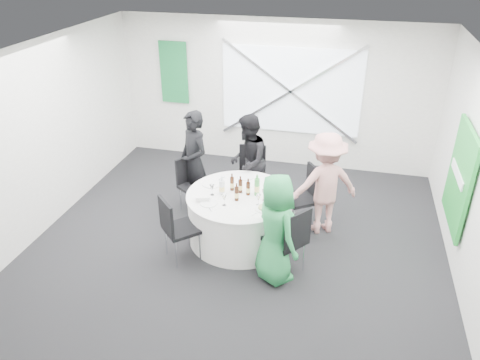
% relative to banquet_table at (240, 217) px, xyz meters
% --- Properties ---
extents(floor, '(6.00, 6.00, 0.00)m').
position_rel_banquet_table_xyz_m(floor, '(0.00, -0.20, -0.38)').
color(floor, black).
rests_on(floor, ground).
extents(ceiling, '(6.00, 6.00, 0.00)m').
position_rel_banquet_table_xyz_m(ceiling, '(0.00, -0.20, 2.42)').
color(ceiling, white).
rests_on(ceiling, wall_back).
extents(wall_back, '(6.00, 0.00, 6.00)m').
position_rel_banquet_table_xyz_m(wall_back, '(0.00, 2.80, 1.02)').
color(wall_back, silver).
rests_on(wall_back, floor).
extents(wall_front, '(6.00, 0.00, 6.00)m').
position_rel_banquet_table_xyz_m(wall_front, '(0.00, -3.20, 1.02)').
color(wall_front, silver).
rests_on(wall_front, floor).
extents(wall_left, '(0.00, 6.00, 6.00)m').
position_rel_banquet_table_xyz_m(wall_left, '(-3.00, -0.20, 1.02)').
color(wall_left, silver).
rests_on(wall_left, floor).
extents(wall_right, '(0.00, 6.00, 6.00)m').
position_rel_banquet_table_xyz_m(wall_right, '(3.00, -0.20, 1.02)').
color(wall_right, silver).
rests_on(wall_right, floor).
extents(window_panel, '(2.60, 0.03, 1.60)m').
position_rel_banquet_table_xyz_m(window_panel, '(0.30, 2.76, 1.12)').
color(window_panel, white).
rests_on(window_panel, wall_back).
extents(window_brace_a, '(2.63, 0.05, 1.84)m').
position_rel_banquet_table_xyz_m(window_brace_a, '(0.30, 2.72, 1.12)').
color(window_brace_a, silver).
rests_on(window_brace_a, window_panel).
extents(window_brace_b, '(2.63, 0.05, 1.84)m').
position_rel_banquet_table_xyz_m(window_brace_b, '(0.30, 2.72, 1.12)').
color(window_brace_b, silver).
rests_on(window_brace_b, window_panel).
extents(green_banner, '(0.55, 0.04, 1.20)m').
position_rel_banquet_table_xyz_m(green_banner, '(-2.00, 2.75, 1.32)').
color(green_banner, '#146733').
rests_on(green_banner, wall_back).
extents(green_sign, '(0.05, 1.20, 1.40)m').
position_rel_banquet_table_xyz_m(green_sign, '(2.94, 0.40, 0.82)').
color(green_sign, green).
rests_on(green_sign, wall_right).
extents(banquet_table, '(1.56, 1.56, 0.76)m').
position_rel_banquet_table_xyz_m(banquet_table, '(0.00, 0.00, 0.00)').
color(banquet_table, silver).
rests_on(banquet_table, floor).
extents(chair_back, '(0.49, 0.50, 1.02)m').
position_rel_banquet_table_xyz_m(chair_back, '(-0.07, 1.08, 0.22)').
color(chair_back, black).
rests_on(chair_back, floor).
extents(chair_back_left, '(0.58, 0.57, 0.91)m').
position_rel_banquet_table_xyz_m(chair_back_left, '(-0.99, 0.65, 0.15)').
color(chair_back_left, black).
rests_on(chair_back_left, floor).
extents(chair_back_right, '(0.63, 0.62, 0.99)m').
position_rel_banquet_table_xyz_m(chair_back_right, '(0.90, 0.62, 0.20)').
color(chair_back_right, black).
rests_on(chair_back_right, floor).
extents(chair_front_right, '(0.65, 0.65, 1.02)m').
position_rel_banquet_table_xyz_m(chair_front_right, '(0.84, -0.64, 0.22)').
color(chair_front_right, black).
rests_on(chair_front_right, floor).
extents(chair_front_left, '(0.63, 0.63, 0.98)m').
position_rel_banquet_table_xyz_m(chair_front_left, '(-0.74, -0.71, 0.20)').
color(chair_front_left, black).
rests_on(chair_front_left, floor).
extents(person_man_back_left, '(0.73, 0.69, 1.68)m').
position_rel_banquet_table_xyz_m(person_man_back_left, '(-0.95, 0.75, 0.46)').
color(person_man_back_left, black).
rests_on(person_man_back_left, floor).
extents(person_man_back, '(0.51, 0.81, 1.58)m').
position_rel_banquet_table_xyz_m(person_man_back, '(-0.13, 1.05, 0.41)').
color(person_man_back, black).
rests_on(person_man_back, floor).
extents(person_woman_pink, '(1.15, 0.88, 1.61)m').
position_rel_banquet_table_xyz_m(person_woman_pink, '(1.16, 0.54, 0.42)').
color(person_woman_pink, tan).
rests_on(person_woman_pink, floor).
extents(person_woman_green, '(0.85, 0.88, 1.52)m').
position_rel_banquet_table_xyz_m(person_woman_green, '(0.66, -0.76, 0.38)').
color(person_woman_green, '#268D49').
rests_on(person_woman_green, floor).
extents(plate_back, '(0.26, 0.26, 0.01)m').
position_rel_banquet_table_xyz_m(plate_back, '(-0.05, 0.55, 0.39)').
color(plate_back, white).
rests_on(plate_back, banquet_table).
extents(plate_back_left, '(0.29, 0.29, 0.01)m').
position_rel_banquet_table_xyz_m(plate_back_left, '(-0.49, 0.21, 0.39)').
color(plate_back_left, white).
rests_on(plate_back_left, banquet_table).
extents(plate_back_right, '(0.27, 0.27, 0.04)m').
position_rel_banquet_table_xyz_m(plate_back_right, '(0.49, 0.36, 0.40)').
color(plate_back_right, white).
rests_on(plate_back_right, banquet_table).
extents(plate_front_right, '(0.25, 0.25, 0.04)m').
position_rel_banquet_table_xyz_m(plate_front_right, '(0.42, -0.31, 0.40)').
color(plate_front_right, white).
rests_on(plate_front_right, banquet_table).
extents(plate_front_left, '(0.24, 0.24, 0.01)m').
position_rel_banquet_table_xyz_m(plate_front_left, '(-0.37, -0.35, 0.39)').
color(plate_front_left, white).
rests_on(plate_front_left, banquet_table).
extents(napkin, '(0.22, 0.18, 0.05)m').
position_rel_banquet_table_xyz_m(napkin, '(-0.47, -0.28, 0.42)').
color(napkin, silver).
rests_on(napkin, plate_front_left).
extents(beer_bottle_a, '(0.06, 0.06, 0.27)m').
position_rel_banquet_table_xyz_m(beer_bottle_a, '(-0.15, 0.11, 0.48)').
color(beer_bottle_a, '#38190A').
rests_on(beer_bottle_a, banquet_table).
extents(beer_bottle_b, '(0.06, 0.06, 0.26)m').
position_rel_banquet_table_xyz_m(beer_bottle_b, '(-0.01, 0.07, 0.48)').
color(beer_bottle_b, '#38190A').
rests_on(beer_bottle_b, banquet_table).
extents(beer_bottle_c, '(0.06, 0.06, 0.26)m').
position_rel_banquet_table_xyz_m(beer_bottle_c, '(0.11, 0.03, 0.48)').
color(beer_bottle_c, '#38190A').
rests_on(beer_bottle_c, banquet_table).
extents(beer_bottle_d, '(0.06, 0.06, 0.27)m').
position_rel_banquet_table_xyz_m(beer_bottle_d, '(-0.01, -0.17, 0.48)').
color(beer_bottle_d, '#38190A').
rests_on(beer_bottle_d, banquet_table).
extents(green_water_bottle, '(0.08, 0.08, 0.32)m').
position_rel_banquet_table_xyz_m(green_water_bottle, '(0.24, 0.05, 0.51)').
color(green_water_bottle, green).
rests_on(green_water_bottle, banquet_table).
extents(clear_water_bottle, '(0.08, 0.08, 0.28)m').
position_rel_banquet_table_xyz_m(clear_water_bottle, '(-0.26, -0.04, 0.49)').
color(clear_water_bottle, silver).
rests_on(clear_water_bottle, banquet_table).
extents(wine_glass_a, '(0.07, 0.07, 0.17)m').
position_rel_banquet_table_xyz_m(wine_glass_a, '(-0.14, -0.34, 0.50)').
color(wine_glass_a, white).
rests_on(wine_glass_a, banquet_table).
extents(wine_glass_b, '(0.07, 0.07, 0.17)m').
position_rel_banquet_table_xyz_m(wine_glass_b, '(-0.39, -0.10, 0.50)').
color(wine_glass_b, white).
rests_on(wine_glass_b, banquet_table).
extents(wine_glass_c, '(0.07, 0.07, 0.17)m').
position_rel_banquet_table_xyz_m(wine_glass_c, '(0.37, -0.07, 0.50)').
color(wine_glass_c, white).
rests_on(wine_glass_c, banquet_table).
extents(wine_glass_d, '(0.07, 0.07, 0.17)m').
position_rel_banquet_table_xyz_m(wine_glass_d, '(0.31, -0.22, 0.50)').
color(wine_glass_d, white).
rests_on(wine_glass_d, banquet_table).
extents(fork_a, '(0.09, 0.14, 0.01)m').
position_rel_banquet_table_xyz_m(fork_a, '(-0.39, 0.42, 0.38)').
color(fork_a, silver).
rests_on(fork_a, banquet_table).
extents(knife_a, '(0.10, 0.13, 0.01)m').
position_rel_banquet_table_xyz_m(knife_a, '(-0.55, 0.17, 0.38)').
color(knife_a, silver).
rests_on(knife_a, banquet_table).
extents(fork_b, '(0.11, 0.12, 0.01)m').
position_rel_banquet_table_xyz_m(fork_b, '(0.29, -0.50, 0.38)').
color(fork_b, silver).
rests_on(fork_b, banquet_table).
extents(knife_b, '(0.11, 0.12, 0.01)m').
position_rel_banquet_table_xyz_m(knife_b, '(0.52, -0.25, 0.38)').
color(knife_b, silver).
rests_on(knife_b, banquet_table).
extents(fork_c, '(0.11, 0.12, 0.01)m').
position_rel_banquet_table_xyz_m(fork_c, '(-0.51, -0.26, 0.38)').
color(fork_c, silver).
rests_on(fork_c, banquet_table).
extents(knife_c, '(0.11, 0.13, 0.01)m').
position_rel_banquet_table_xyz_m(knife_c, '(-0.31, -0.48, 0.38)').
color(knife_c, silver).
rests_on(knife_c, banquet_table).
extents(fork_d, '(0.08, 0.14, 0.01)m').
position_rel_banquet_table_xyz_m(fork_d, '(0.57, 0.08, 0.38)').
color(fork_d, silver).
rests_on(fork_d, banquet_table).
extents(knife_d, '(0.10, 0.13, 0.01)m').
position_rel_banquet_table_xyz_m(knife_d, '(0.35, 0.46, 0.38)').
color(knife_d, silver).
rests_on(knife_d, banquet_table).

